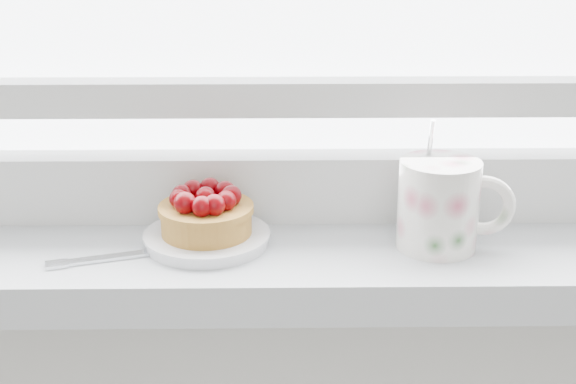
{
  "coord_description": "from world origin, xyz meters",
  "views": [
    {
      "loc": [
        -0.02,
        1.17,
        1.26
      ],
      "look_at": [
        -0.01,
        1.88,
        1.0
      ],
      "focal_mm": 50.0,
      "sensor_mm": 36.0,
      "label": 1
    }
  ],
  "objects_px": {
    "raspberry_tart": "(206,212)",
    "floral_mug": "(442,203)",
    "saucer": "(207,238)",
    "fork": "(154,252)"
  },
  "relations": [
    {
      "from": "raspberry_tart",
      "to": "saucer",
      "type": "bearing_deg",
      "value": 73.5
    },
    {
      "from": "raspberry_tart",
      "to": "fork",
      "type": "height_order",
      "value": "raspberry_tart"
    },
    {
      "from": "saucer",
      "to": "raspberry_tart",
      "type": "bearing_deg",
      "value": -106.5
    },
    {
      "from": "raspberry_tart",
      "to": "fork",
      "type": "distance_m",
      "value": 0.06
    },
    {
      "from": "floral_mug",
      "to": "raspberry_tart",
      "type": "bearing_deg",
      "value": 177.54
    },
    {
      "from": "saucer",
      "to": "fork",
      "type": "xyz_separation_m",
      "value": [
        -0.05,
        -0.02,
        -0.0
      ]
    },
    {
      "from": "floral_mug",
      "to": "fork",
      "type": "relative_size",
      "value": 0.63
    },
    {
      "from": "saucer",
      "to": "floral_mug",
      "type": "bearing_deg",
      "value": -2.5
    },
    {
      "from": "raspberry_tart",
      "to": "floral_mug",
      "type": "xyz_separation_m",
      "value": [
        0.23,
        -0.01,
        0.01
      ]
    },
    {
      "from": "saucer",
      "to": "floral_mug",
      "type": "height_order",
      "value": "floral_mug"
    }
  ]
}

